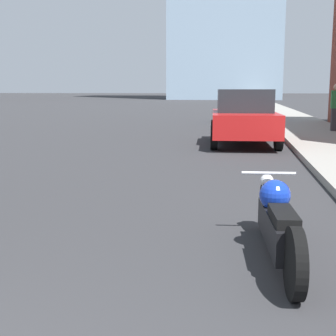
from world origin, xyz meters
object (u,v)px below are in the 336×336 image
object	(u,v)px
motorcycle	(277,222)
pedestrian	(336,107)
parked_car_blue	(242,106)
parked_car_red	(244,117)

from	to	relation	value
motorcycle	pedestrian	xyz separation A→B (m)	(3.24, 13.71, 0.68)
parked_car_blue	pedestrian	world-z (taller)	pedestrian
parked_car_red	parked_car_blue	world-z (taller)	parked_car_red
parked_car_blue	pedestrian	xyz separation A→B (m)	(3.39, -6.63, 0.25)
parked_car_blue	motorcycle	bearing A→B (deg)	-83.66
motorcycle	pedestrian	world-z (taller)	pedestrian
motorcycle	parked_car_blue	world-z (taller)	parked_car_blue
motorcycle	parked_car_blue	size ratio (longest dim) A/B	0.54
parked_car_red	parked_car_blue	xyz separation A→B (m)	(0.07, 10.42, -0.04)
motorcycle	parked_car_red	world-z (taller)	parked_car_red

